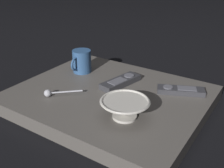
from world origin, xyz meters
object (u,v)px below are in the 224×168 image
object	(u,v)px
coffee_mug	(82,61)
teaspoon	(51,93)
cereal_bowl	(125,107)
tv_remote_near	(181,90)
tv_remote_far	(121,82)

from	to	relation	value
coffee_mug	teaspoon	bearing A→B (deg)	12.10
cereal_bowl	tv_remote_near	bearing A→B (deg)	161.12
teaspoon	cereal_bowl	bearing A→B (deg)	94.95
tv_remote_far	coffee_mug	bearing A→B (deg)	-94.85
cereal_bowl	coffee_mug	size ratio (longest dim) A/B	1.37
tv_remote_far	tv_remote_near	bearing A→B (deg)	105.27
cereal_bowl	tv_remote_near	size ratio (longest dim) A/B	0.88
coffee_mug	tv_remote_far	bearing A→B (deg)	85.15
cereal_bowl	tv_remote_near	world-z (taller)	cereal_bowl
coffee_mug	tv_remote_far	size ratio (longest dim) A/B	0.61
cereal_bowl	teaspoon	xyz separation A→B (m)	(0.02, -0.28, -0.02)
cereal_bowl	teaspoon	distance (m)	0.28
coffee_mug	cereal_bowl	bearing A→B (deg)	58.28
cereal_bowl	coffee_mug	world-z (taller)	coffee_mug
teaspoon	tv_remote_far	distance (m)	0.26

